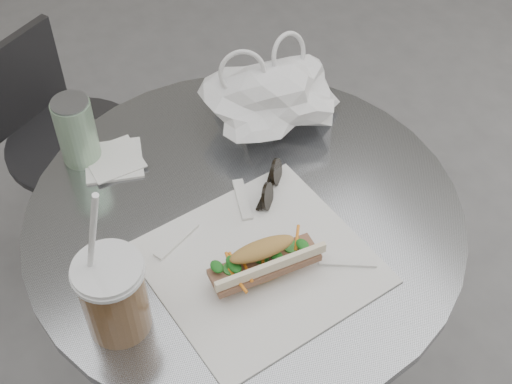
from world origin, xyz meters
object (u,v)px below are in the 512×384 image
sunglasses (271,185)px  drink_can (76,131)px  chair_far (73,171)px  iced_coffee (114,295)px  banh_mi (264,262)px  cafe_table (246,301)px

sunglasses → drink_can: bearing=91.6°
chair_far → sunglasses: size_ratio=7.00×
iced_coffee → chair_far: bearing=78.9°
banh_mi → iced_coffee: 0.24m
banh_mi → drink_can: 0.43m
cafe_table → banh_mi: 0.34m
cafe_table → banh_mi: banh_mi is taller
sunglasses → drink_can: (-0.25, 0.26, 0.05)m
sunglasses → drink_can: 0.36m
cafe_table → iced_coffee: 0.45m
sunglasses → chair_far: bearing=63.1°
cafe_table → sunglasses: bearing=13.2°
iced_coffee → banh_mi: bearing=-10.4°
drink_can → iced_coffee: bearing=-104.0°
banh_mi → sunglasses: 0.18m
sunglasses → banh_mi: bearing=-168.4°
iced_coffee → cafe_table: bearing=17.8°
sunglasses → drink_can: size_ratio=0.70×
cafe_table → banh_mi: (-0.04, -0.13, 0.31)m
chair_far → iced_coffee: iced_coffee is taller
chair_far → banh_mi: 0.96m
chair_far → drink_can: (-0.06, -0.42, 0.51)m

